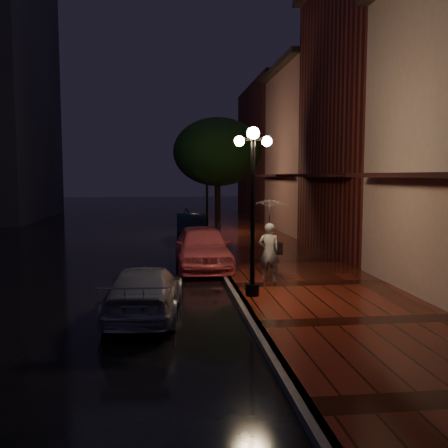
# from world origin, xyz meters

# --- Properties ---
(ground) EXTENTS (120.00, 120.00, 0.00)m
(ground) POSITION_xyz_m (0.00, 0.00, 0.00)
(ground) COLOR black
(ground) RESTS_ON ground
(sidewalk) EXTENTS (4.50, 60.00, 0.15)m
(sidewalk) POSITION_xyz_m (2.25, 0.00, 0.07)
(sidewalk) COLOR #43170C
(sidewalk) RESTS_ON ground
(curb) EXTENTS (0.25, 60.00, 0.15)m
(curb) POSITION_xyz_m (0.00, 0.00, 0.07)
(curb) COLOR #595451
(curb) RESTS_ON ground
(storefront_mid) EXTENTS (5.00, 8.00, 11.00)m
(storefront_mid) POSITION_xyz_m (7.00, 2.00, 5.50)
(storefront_mid) COLOR #511914
(storefront_mid) RESTS_ON ground
(storefront_far) EXTENTS (5.00, 8.00, 9.00)m
(storefront_far) POSITION_xyz_m (7.00, 10.00, 4.50)
(storefront_far) COLOR #8C5951
(storefront_far) RESTS_ON ground
(storefront_extra) EXTENTS (5.00, 12.00, 10.00)m
(storefront_extra) POSITION_xyz_m (7.00, 20.00, 5.00)
(storefront_extra) COLOR #511914
(storefront_extra) RESTS_ON ground
(streetlamp_near) EXTENTS (0.96, 0.36, 4.31)m
(streetlamp_near) POSITION_xyz_m (0.35, -5.00, 2.60)
(streetlamp_near) COLOR black
(streetlamp_near) RESTS_ON sidewalk
(streetlamp_far) EXTENTS (0.96, 0.36, 4.31)m
(streetlamp_far) POSITION_xyz_m (0.35, 9.00, 2.60)
(streetlamp_far) COLOR black
(streetlamp_far) RESTS_ON sidewalk
(street_tree) EXTENTS (4.16, 4.16, 5.80)m
(street_tree) POSITION_xyz_m (0.61, 5.99, 4.24)
(street_tree) COLOR black
(street_tree) RESTS_ON sidewalk
(pink_car) EXTENTS (1.86, 4.55, 1.54)m
(pink_car) POSITION_xyz_m (-0.60, -0.41, 0.77)
(pink_car) COLOR #ED6168
(pink_car) RESTS_ON ground
(navy_car) EXTENTS (1.50, 4.13, 1.35)m
(navy_car) POSITION_xyz_m (-0.60, 7.35, 0.68)
(navy_car) COLOR black
(navy_car) RESTS_ON ground
(silver_car) EXTENTS (1.90, 4.10, 1.16)m
(silver_car) POSITION_xyz_m (-2.35, -6.10, 0.58)
(silver_car) COLOR #94959B
(silver_car) RESTS_ON ground
(woman_with_umbrella) EXTENTS (1.01, 1.02, 2.42)m
(woman_with_umbrella) POSITION_xyz_m (1.14, -3.35, 1.75)
(woman_with_umbrella) COLOR white
(woman_with_umbrella) RESTS_ON sidewalk
(parking_meter) EXTENTS (0.13, 0.11, 1.33)m
(parking_meter) POSITION_xyz_m (0.15, 1.13, 0.96)
(parking_meter) COLOR black
(parking_meter) RESTS_ON sidewalk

